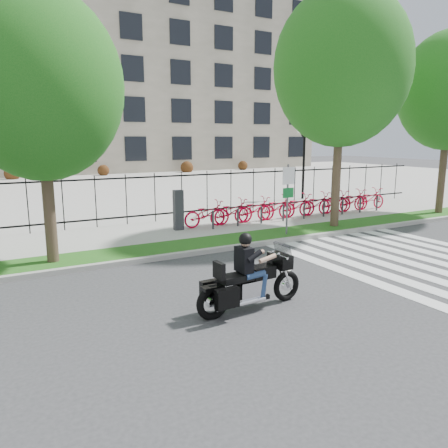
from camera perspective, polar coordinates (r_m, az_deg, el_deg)
ground at (r=10.48m, az=9.02°, el=-8.76°), size 120.00×120.00×0.00m
curb at (r=13.76m, az=-1.52°, el=-3.45°), size 60.00×0.20×0.15m
grass_verge at (r=14.50m, az=-3.07°, el=-2.71°), size 60.00×1.50×0.15m
sidewalk at (r=16.73m, az=-6.83°, el=-0.90°), size 60.00×3.50×0.15m
plaza at (r=33.47m, az=-18.34°, el=4.60°), size 80.00×34.00×0.10m
crosswalk_stripes at (r=13.87m, az=25.01°, el=-4.71°), size 5.70×8.00×0.01m
iron_fence at (r=18.16m, az=-9.01°, el=3.44°), size 30.00×0.06×2.00m
office_building at (r=53.38m, az=-23.29°, el=17.20°), size 60.00×21.90×20.15m
lamp_post_right at (r=25.48m, az=10.45°, el=10.21°), size 1.06×0.70×4.25m
street_tree_1 at (r=12.83m, az=-22.94°, el=16.28°), size 4.33×4.33×7.23m
street_tree_2 at (r=17.64m, az=15.14°, el=19.08°), size 5.05×5.05×8.85m
bike_share_station at (r=19.27m, az=9.37°, el=2.40°), size 11.14×0.88×1.50m
sign_pole_regulatory at (r=15.59m, az=8.36°, el=4.39°), size 0.50×0.09×2.50m
motorcycle_rider at (r=9.16m, az=3.52°, el=-7.17°), size 2.60×0.78×2.01m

